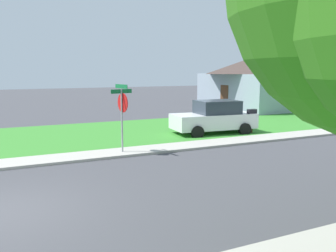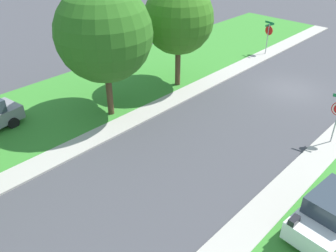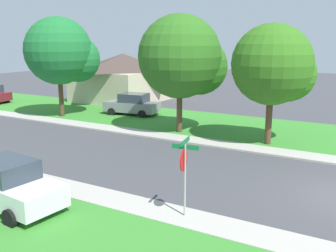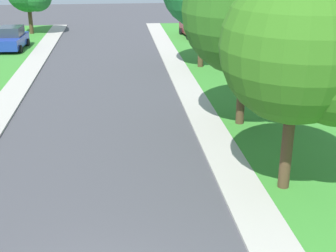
% 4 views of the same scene
% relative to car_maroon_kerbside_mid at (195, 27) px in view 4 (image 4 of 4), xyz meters
% --- Properties ---
extents(sidewalk_east, '(1.40, 56.00, 0.10)m').
position_rel_car_maroon_kerbside_mid_xyz_m(sidewalk_east, '(-3.02, -19.97, -0.82)').
color(sidewalk_east, '#ADA89E').
rests_on(sidewalk_east, ground).
extents(lawn_east, '(8.00, 56.00, 0.08)m').
position_rel_car_maroon_kerbside_mid_xyz_m(lawn_east, '(1.68, -19.97, -0.83)').
color(lawn_east, '#38842D').
rests_on(lawn_east, ground).
extents(car_maroon_kerbside_mid, '(2.35, 4.45, 1.76)m').
position_rel_car_maroon_kerbside_mid_xyz_m(car_maroon_kerbside_mid, '(0.00, 0.00, 0.00)').
color(car_maroon_kerbside_mid, maroon).
rests_on(car_maroon_kerbside_mid, ground).
extents(car_grey_behind_trees, '(2.47, 4.50, 1.76)m').
position_rel_car_maroon_kerbside_mid_xyz_m(car_grey_behind_trees, '(1.86, -15.28, 0.00)').
color(car_grey_behind_trees, gray).
rests_on(car_grey_behind_trees, ground).
extents(car_blue_driveway_right, '(2.15, 4.36, 1.76)m').
position_rel_car_maroon_kerbside_mid_xyz_m(car_blue_driveway_right, '(-14.76, -3.81, 0.00)').
color(car_blue_driveway_right, '#1E389E').
rests_on(car_blue_driveway_right, ground).
extents(tree_sidewalk_far, '(4.83, 4.49, 6.83)m').
position_rel_car_maroon_kerbside_mid_xyz_m(tree_sidewalk_far, '(-1.43, -27.34, 3.56)').
color(tree_sidewalk_far, '#4C3823').
rests_on(tree_sidewalk_far, ground).
extents(tree_corner_large, '(5.63, 5.23, 7.51)m').
position_rel_car_maroon_kerbside_mid_xyz_m(tree_corner_large, '(-1.30, -21.57, 3.85)').
color(tree_corner_large, '#4C3823').
rests_on(tree_corner_large, ground).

